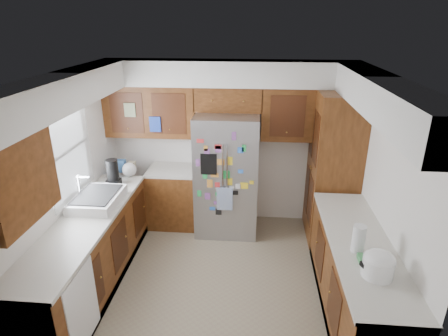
{
  "coord_description": "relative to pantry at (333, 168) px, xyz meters",
  "views": [
    {
      "loc": [
        0.39,
        -3.83,
        3.03
      ],
      "look_at": [
        0.03,
        0.35,
        1.35
      ],
      "focal_mm": 30.0,
      "sensor_mm": 36.0,
      "label": 1
    }
  ],
  "objects": [
    {
      "name": "floor",
      "position": [
        -1.5,
        -1.15,
        -1.07
      ],
      "size": [
        3.6,
        3.6,
        0.0
      ],
      "primitive_type": "plane",
      "color": "gray",
      "rests_on": "ground"
    },
    {
      "name": "room_shell",
      "position": [
        -1.61,
        -0.79,
        0.75
      ],
      "size": [
        3.64,
        3.24,
        2.52
      ],
      "color": "white",
      "rests_on": "ground"
    },
    {
      "name": "left_counter_run",
      "position": [
        -2.86,
        -1.12,
        -0.65
      ],
      "size": [
        1.36,
        3.2,
        0.92
      ],
      "color": "#45240D",
      "rests_on": "ground"
    },
    {
      "name": "right_counter_run",
      "position": [
        0.0,
        -1.62,
        -0.65
      ],
      "size": [
        0.63,
        2.25,
        0.92
      ],
      "color": "#45240D",
      "rests_on": "ground"
    },
    {
      "name": "pantry",
      "position": [
        0.0,
        0.0,
        0.0
      ],
      "size": [
        0.6,
        0.9,
        2.15
      ],
      "primitive_type": "cube",
      "color": "#45240D",
      "rests_on": "ground"
    },
    {
      "name": "fridge",
      "position": [
        -1.5,
        0.05,
        -0.17
      ],
      "size": [
        0.9,
        0.79,
        1.8
      ],
      "color": "#96959A",
      "rests_on": "ground"
    },
    {
      "name": "bridge_cabinet",
      "position": [
        -1.5,
        0.28,
        0.9
      ],
      "size": [
        0.96,
        0.34,
        0.35
      ],
      "primitive_type": "cube",
      "color": "#45240D",
      "rests_on": "fridge"
    },
    {
      "name": "fridge_top_items",
      "position": [
        -1.7,
        0.22,
        1.2
      ],
      "size": [
        0.8,
        0.29,
        0.29
      ],
      "color": "#265BA3",
      "rests_on": "bridge_cabinet"
    },
    {
      "name": "sink_assembly",
      "position": [
        -3.0,
        -1.05,
        -0.09
      ],
      "size": [
        0.52,
        0.7,
        0.37
      ],
      "color": "white",
      "rests_on": "left_counter_run"
    },
    {
      "name": "left_counter_clutter",
      "position": [
        -2.97,
        -0.31,
        -0.02
      ],
      "size": [
        0.36,
        0.81,
        0.38
      ],
      "color": "black",
      "rests_on": "left_counter_run"
    },
    {
      "name": "rice_cooker",
      "position": [
        -0.0,
        -2.17,
        -0.03
      ],
      "size": [
        0.28,
        0.27,
        0.24
      ],
      "color": "white",
      "rests_on": "right_counter_run"
    },
    {
      "name": "paper_towel",
      "position": [
        -0.08,
        -1.8,
        -0.02
      ],
      "size": [
        0.12,
        0.12,
        0.28
      ],
      "primitive_type": "cylinder",
      "color": "white",
      "rests_on": "right_counter_run"
    }
  ]
}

